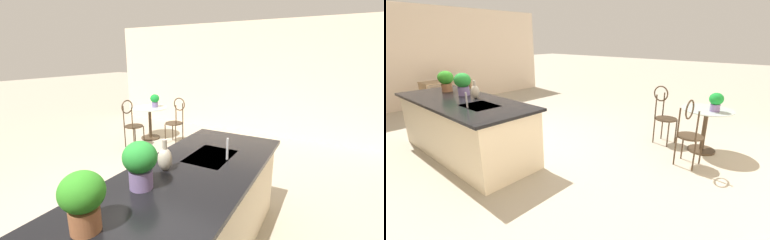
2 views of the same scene
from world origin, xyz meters
The scene contains 11 objects.
ground_plane centered at (0.00, 0.00, 0.00)m, with size 40.00×40.00×0.00m, color #B2A893.
wall_left_window centered at (-4.26, 0.00, 1.35)m, with size 0.12×7.80×2.70m, color beige.
kitchen_island centered at (0.30, 0.85, 0.46)m, with size 2.80×1.06×0.92m.
bistro_table centered at (-2.62, -1.81, 0.45)m, with size 0.80×0.80×0.74m.
chair_near_window centered at (-1.93, -1.75, 0.57)m, with size 0.50×0.42×1.04m.
chair_by_island centered at (-2.60, -1.08, 0.57)m, with size 0.40×0.49×1.04m.
sink_faucet centered at (-0.25, 1.03, 1.03)m, with size 0.02×0.02×0.22m, color #B2B5BA.
potted_plant_on_table centered at (-2.75, -1.75, 0.91)m, with size 0.21×0.21×0.30m.
potted_plant_counter_far centered at (1.15, 0.70, 1.13)m, with size 0.26×0.26×0.37m.
potted_plant_counter_near centered at (0.60, 0.65, 1.14)m, with size 0.27×0.27×0.38m.
vase_on_counter centered at (0.25, 0.63, 1.03)m, with size 0.13×0.13×0.29m.
Camera 1 is at (1.99, 1.88, 1.93)m, focal length 24.06 mm.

